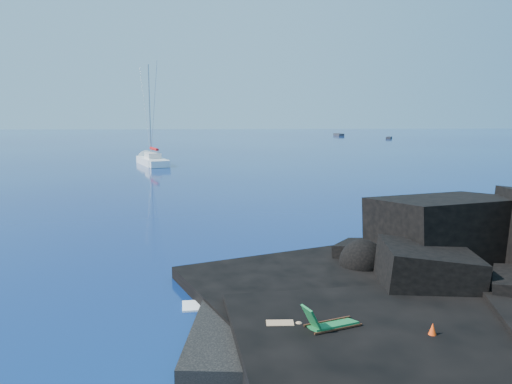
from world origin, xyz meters
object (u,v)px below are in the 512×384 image
sailboat (152,165)px  deck_chair (333,318)px  distant_boat_b (389,139)px  sunbather (280,326)px  distant_boat_a (339,136)px  marker_cone (432,334)px

sailboat → deck_chair: (11.90, -50.45, 0.87)m
sailboat → distant_boat_b: (51.42, 63.54, 0.00)m
deck_chair → sunbather: (-1.39, 0.30, -0.33)m
sunbather → distant_boat_a: (32.11, 132.41, -0.54)m
sailboat → marker_cone: size_ratio=20.91×
distant_boat_b → sunbather: bearing=-85.7°
distant_boat_a → distant_boat_b: 20.69m
sunbather → marker_cone: size_ratio=3.27×
deck_chair → marker_cone: bearing=-35.4°
marker_cone → distant_boat_a: marker_cone is taller
deck_chair → marker_cone: 2.54m
deck_chair → distant_boat_a: size_ratio=0.30×
sunbather → distant_boat_a: sunbather is taller
marker_cone → distant_boat_b: bearing=72.1°
sunbather → distant_boat_b: bearing=72.4°
deck_chair → marker_cone: (2.45, -0.66, -0.22)m
marker_cone → distant_boat_b: 120.49m
marker_cone → distant_boat_b: size_ratio=0.15×
sunbather → distant_boat_b: (40.91, 113.69, -0.54)m
deck_chair → distant_boat_a: 136.22m
sunbather → distant_boat_b: size_ratio=0.49×
sunbather → marker_cone: (3.84, -0.96, 0.10)m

